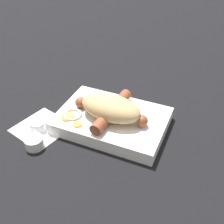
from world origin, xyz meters
TOP-DOWN VIEW (x-y plane):
  - ground_plane at (0.00, 0.00)m, footprint 3.00×3.00m
  - food_tray at (0.00, 0.00)m, footprint 0.25×0.17m
  - bread_roll at (-0.00, -0.01)m, footprint 0.15×0.09m
  - sausage at (-0.00, -0.00)m, footprint 0.18×0.15m
  - pickled_veggies at (-0.08, -0.04)m, footprint 0.06×0.06m
  - napkin at (-0.15, -0.07)m, footprint 0.13×0.13m
  - condiment_cup_near at (-0.15, -0.08)m, footprint 0.04×0.04m
  - condiment_cup_far at (-0.12, -0.13)m, footprint 0.04×0.04m

SIDE VIEW (x-z plane):
  - ground_plane at x=0.00m, z-range 0.00..0.00m
  - napkin at x=-0.15m, z-range 0.00..0.00m
  - condiment_cup_near at x=-0.15m, z-range 0.00..0.02m
  - condiment_cup_far at x=-0.12m, z-range 0.00..0.02m
  - food_tray at x=0.00m, z-range 0.00..0.03m
  - pickled_veggies at x=-0.08m, z-range 0.03..0.04m
  - sausage at x=0.00m, z-range 0.03..0.06m
  - bread_roll at x=0.00m, z-range 0.03..0.08m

